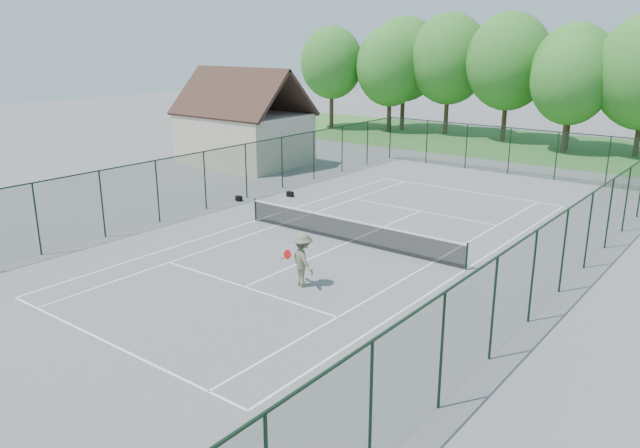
{
  "coord_description": "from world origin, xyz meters",
  "views": [
    {
      "loc": [
        14.74,
        -21.04,
        8.49
      ],
      "look_at": [
        0.0,
        -2.0,
        1.3
      ],
      "focal_mm": 35.0,
      "sensor_mm": 36.0,
      "label": 1
    }
  ],
  "objects": [
    {
      "name": "court_lines",
      "position": [
        0.0,
        0.0,
        0.0
      ],
      "size": [
        11.05,
        23.85,
        0.01
      ],
      "color": "white",
      "rests_on": "ground"
    },
    {
      "name": "fence_enclosure",
      "position": [
        0.0,
        0.0,
        1.56
      ],
      "size": [
        18.05,
        36.05,
        3.02
      ],
      "color": "#14341B",
      "rests_on": "ground"
    },
    {
      "name": "utility_building",
      "position": [
        -16.0,
        10.0,
        3.12
      ],
      "size": [
        8.6,
        6.27,
        6.63
      ],
      "color": "beige",
      "rests_on": "ground"
    },
    {
      "name": "ground",
      "position": [
        0.0,
        0.0,
        0.0
      ],
      "size": [
        140.0,
        140.0,
        0.0
      ],
      "primitive_type": "plane",
      "color": "slate",
      "rests_on": "ground"
    },
    {
      "name": "tennis_net",
      "position": [
        0.0,
        0.0,
        0.58
      ],
      "size": [
        11.08,
        0.08,
        1.1
      ],
      "color": "black",
      "rests_on": "ground"
    },
    {
      "name": "tennis_player",
      "position": [
        1.58,
        -5.02,
        0.98
      ],
      "size": [
        1.96,
        1.18,
        1.95
      ],
      "color": "#64674A",
      "rests_on": "ground"
    },
    {
      "name": "sports_bag_a",
      "position": [
        -8.82,
        2.2,
        0.14
      ],
      "size": [
        0.36,
        0.23,
        0.29
      ],
      "primitive_type": "cube",
      "rotation": [
        0.0,
        0.0,
        -0.04
      ],
      "color": "black",
      "rests_on": "ground"
    },
    {
      "name": "grass_far",
      "position": [
        0.0,
        30.0,
        0.01
      ],
      "size": [
        80.0,
        16.0,
        0.01
      ],
      "primitive_type": "cube",
      "color": "#3F7D32",
      "rests_on": "ground"
    },
    {
      "name": "tree_line_far",
      "position": [
        0.0,
        30.0,
        5.99
      ],
      "size": [
        39.4,
        6.4,
        9.7
      ],
      "color": "#482E21",
      "rests_on": "ground"
    },
    {
      "name": "sports_bag_b",
      "position": [
        -7.26,
        4.65,
        0.15
      ],
      "size": [
        0.39,
        0.26,
        0.29
      ],
      "primitive_type": "cube",
      "rotation": [
        0.0,
        0.0,
        0.07
      ],
      "color": "black",
      "rests_on": "ground"
    }
  ]
}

